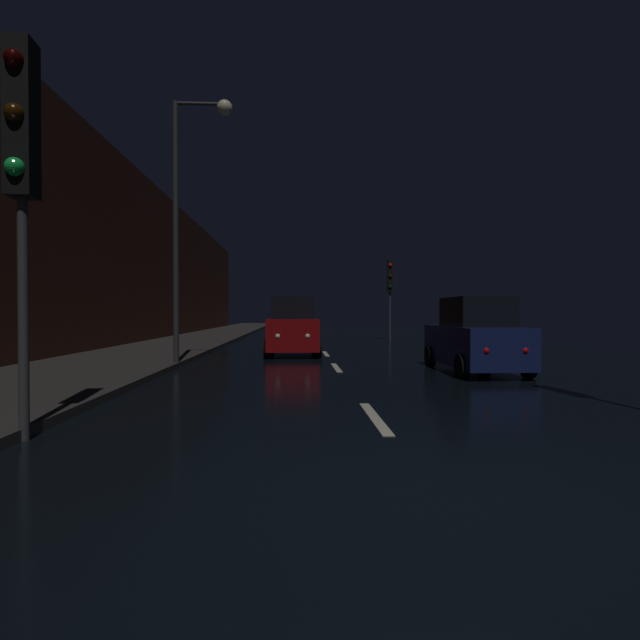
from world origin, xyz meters
name	(u,v)px	position (x,y,z in m)	size (l,w,h in m)	color
ground	(315,340)	(0.00, 24.50, -0.01)	(25.78, 84.00, 0.02)	black
sidewalk_left	(201,339)	(-6.69, 24.50, 0.07)	(4.40, 84.00, 0.15)	#33302D
building_facade_left	(136,259)	(-9.29, 21.00, 4.34)	(0.80, 63.00, 8.68)	#472319
lane_centerline	(321,348)	(0.00, 17.53, 0.01)	(0.16, 28.19, 0.01)	beige
traffic_light_far_right	(390,282)	(4.39, 23.84, 3.38)	(0.34, 0.47, 4.68)	#38383A
traffic_light_near_left	(21,150)	(-4.49, 1.94, 3.53)	(0.33, 0.47, 4.86)	#38383A
streetlamp_overhead	(191,192)	(-4.15, 9.94, 5.05)	(1.70, 0.44, 7.68)	#2D2D30
car_approaching_headlights	(293,328)	(-1.26, 14.30, 1.01)	(2.02, 4.37, 2.20)	maroon
car_parked_right_near	(475,338)	(3.59, 8.44, 0.91)	(1.82, 3.93, 1.98)	#141E51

